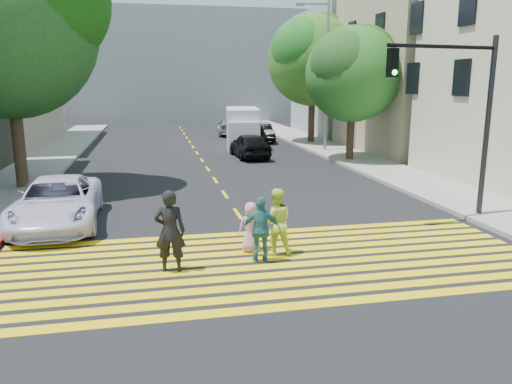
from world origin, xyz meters
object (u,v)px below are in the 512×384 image
object	(u,v)px
tree_right_far	(313,55)
tree_left	(9,19)
dark_car_parked	(261,132)
white_sedan	(57,202)
pedestrian_woman	(276,222)
traffic_signal	(462,103)
pedestrian_man	(170,231)
pedestrian_extra	(261,230)
pedestrian_child	(251,227)
dark_car_near	(250,145)
white_van	(242,129)
silver_car	(230,127)
tree_right_near	(353,69)

from	to	relation	value
tree_right_far	tree_left	bearing A→B (deg)	-142.37
tree_left	dark_car_parked	distance (m)	20.30
white_sedan	dark_car_parked	bearing A→B (deg)	59.83
pedestrian_woman	traffic_signal	size ratio (longest dim) A/B	0.30
pedestrian_man	pedestrian_extra	xyz separation A→B (m)	(2.19, 0.20, -0.16)
pedestrian_child	tree_right_far	bearing A→B (deg)	-109.10
pedestrian_child	pedestrian_man	bearing A→B (deg)	27.75
pedestrian_extra	tree_left	bearing A→B (deg)	-44.88
tree_right_far	dark_car_near	world-z (taller)	tree_right_far
white_van	pedestrian_extra	bearing A→B (deg)	-91.22
pedestrian_extra	white_sedan	xyz separation A→B (m)	(-5.43, 4.40, -0.09)
silver_car	tree_left	bearing A→B (deg)	66.41
pedestrian_woman	white_van	distance (m)	21.68
traffic_signal	silver_car	bearing A→B (deg)	88.51
dark_car_near	white_sedan	bearing A→B (deg)	53.23
tree_right_near	dark_car_near	distance (m)	7.18
dark_car_parked	traffic_signal	bearing A→B (deg)	-83.50
tree_right_far	dark_car_parked	world-z (taller)	tree_right_far
traffic_signal	pedestrian_extra	bearing A→B (deg)	-168.12
tree_right_near	dark_car_near	bearing A→B (deg)	153.75
tree_right_far	silver_car	distance (m)	10.07
pedestrian_woman	dark_car_parked	world-z (taller)	pedestrian_woman
pedestrian_woman	white_sedan	bearing A→B (deg)	-30.59
dark_car_near	tree_left	bearing A→B (deg)	29.58
pedestrian_extra	dark_car_parked	bearing A→B (deg)	-94.17
pedestrian_woman	dark_car_near	bearing A→B (deg)	-95.48
pedestrian_man	pedestrian_extra	size ratio (longest dim) A/B	1.19
tree_right_near	dark_car_parked	size ratio (longest dim) A/B	1.76
pedestrian_man	pedestrian_extra	world-z (taller)	pedestrian_man
tree_right_far	pedestrian_woman	world-z (taller)	tree_right_far
pedestrian_woman	silver_car	world-z (taller)	pedestrian_woman
tree_right_far	pedestrian_child	size ratio (longest dim) A/B	6.88
tree_left	pedestrian_child	bearing A→B (deg)	-51.20
tree_right_near	dark_car_parked	distance (m)	11.36
pedestrian_child	dark_car_near	size ratio (longest dim) A/B	0.31
pedestrian_man	pedestrian_woman	size ratio (longest dim) A/B	1.12
tree_right_far	pedestrian_extra	distance (m)	25.00
tree_left	dark_car_near	distance (m)	14.02
pedestrian_extra	dark_car_near	world-z (taller)	pedestrian_extra
tree_left	silver_car	size ratio (longest dim) A/B	2.11
white_sedan	traffic_signal	size ratio (longest dim) A/B	0.92
tree_left	white_sedan	bearing A→B (deg)	-68.89
tree_right_far	white_van	xyz separation A→B (m)	(-5.20, -0.93, -4.90)
tree_right_far	pedestrian_man	size ratio (longest dim) A/B	4.67
pedestrian_man	pedestrian_woman	bearing A→B (deg)	-158.40
pedestrian_extra	dark_car_near	size ratio (longest dim) A/B	0.38
pedestrian_man	traffic_signal	distance (m)	9.73
pedestrian_child	white_sedan	xyz separation A→B (m)	(-5.33, 3.62, 0.07)
tree_right_far	dark_car_parked	bearing A→B (deg)	152.49
pedestrian_woman	dark_car_near	size ratio (longest dim) A/B	0.40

